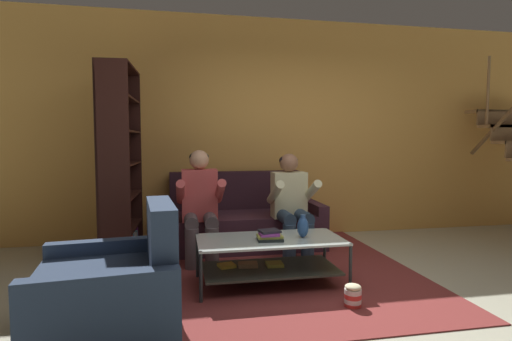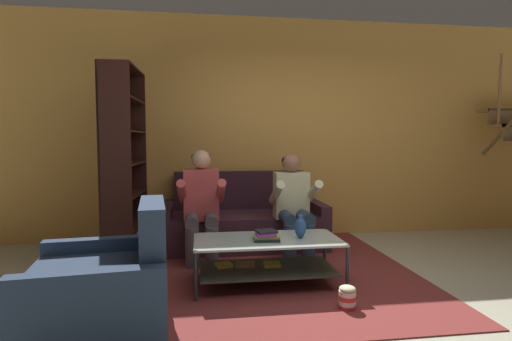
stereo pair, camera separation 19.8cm
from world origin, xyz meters
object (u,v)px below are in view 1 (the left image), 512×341
object	(u,v)px
person_seated_left	(200,201)
vase	(303,227)
armchair	(113,293)
coffee_table	(269,254)
bookshelf	(117,183)
person_seated_right	(292,201)
book_stack	(270,236)
couch	(240,222)
popcorn_tub	(353,296)

from	to	relation	value
person_seated_left	vase	world-z (taller)	person_seated_left
vase	armchair	xyz separation A→B (m)	(-1.52, -0.69, -0.23)
coffee_table	bookshelf	world-z (taller)	bookshelf
person_seated_left	vase	bearing A→B (deg)	-44.71
person_seated_right	book_stack	size ratio (longest dim) A/B	4.85
book_stack	coffee_table	bearing A→B (deg)	82.75
person_seated_left	armchair	bearing A→B (deg)	-112.95
vase	bookshelf	bearing A→B (deg)	147.40
couch	vase	xyz separation A→B (m)	(0.36, -1.39, 0.23)
vase	armchair	bearing A→B (deg)	-155.61
couch	book_stack	distance (m)	1.44
couch	person_seated_right	size ratio (longest dim) A/B	1.70
armchair	vase	bearing A→B (deg)	24.39
person_seated_left	person_seated_right	size ratio (longest dim) A/B	1.04
person_seated_right	bookshelf	distance (m)	1.91
bookshelf	popcorn_tub	bearing A→B (deg)	-40.99
coffee_table	vase	xyz separation A→B (m)	(0.31, -0.02, 0.24)
coffee_table	bookshelf	size ratio (longest dim) A/B	0.62
book_stack	armchair	distance (m)	1.38
vase	popcorn_tub	distance (m)	0.76
book_stack	popcorn_tub	xyz separation A→B (m)	(0.53, -0.54, -0.37)
person_seated_left	bookshelf	distance (m)	0.93
vase	armchair	distance (m)	1.69
popcorn_tub	armchair	bearing A→B (deg)	-176.65
person_seated_right	coffee_table	distance (m)	1.01
person_seated_right	book_stack	xyz separation A→B (m)	(-0.46, -0.90, -0.16)
coffee_table	vase	bearing A→B (deg)	-2.85
bookshelf	popcorn_tub	distance (m)	2.70
popcorn_tub	bookshelf	bearing A→B (deg)	139.01
coffee_table	popcorn_tub	xyz separation A→B (m)	(0.53, -0.60, -0.19)
book_stack	armchair	bearing A→B (deg)	-151.90
couch	person_seated_left	bearing A→B (deg)	-133.71
coffee_table	bookshelf	bearing A→B (deg)	142.54
couch	person_seated_left	world-z (taller)	person_seated_left
armchair	person_seated_left	bearing A→B (deg)	67.05
couch	coffee_table	distance (m)	1.37
couch	coffee_table	xyz separation A→B (m)	(0.06, -1.37, -0.01)
person_seated_left	popcorn_tub	bearing A→B (deg)	-53.14
coffee_table	vase	distance (m)	0.39
vase	bookshelf	distance (m)	2.10
person_seated_left	armchair	distance (m)	1.72
coffee_table	popcorn_tub	distance (m)	0.82
book_stack	vase	bearing A→B (deg)	8.25
armchair	popcorn_tub	size ratio (longest dim) A/B	5.51
person_seated_left	coffee_table	size ratio (longest dim) A/B	0.92
coffee_table	bookshelf	xyz separation A→B (m)	(-1.44, 1.10, 0.56)
coffee_table	person_seated_right	bearing A→B (deg)	61.87
couch	armchair	distance (m)	2.38
person_seated_right	armchair	distance (m)	2.30
person_seated_left	book_stack	distance (m)	1.08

